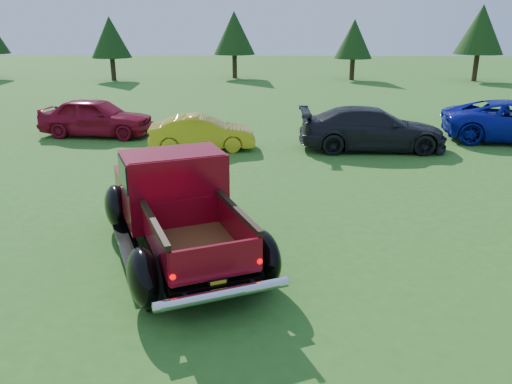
% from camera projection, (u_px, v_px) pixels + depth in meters
% --- Properties ---
extents(ground, '(120.00, 120.00, 0.00)m').
position_uv_depth(ground, '(262.00, 242.00, 9.82)').
color(ground, '#2D641C').
rests_on(ground, ground).
extents(tree_west, '(2.94, 2.94, 4.60)m').
position_uv_depth(tree_west, '(110.00, 37.00, 36.71)').
color(tree_west, '#332114').
rests_on(tree_west, ground).
extents(tree_mid_left, '(3.20, 3.20, 5.00)m').
position_uv_depth(tree_mid_left, '(234.00, 33.00, 38.18)').
color(tree_mid_left, '#332114').
rests_on(tree_mid_left, ground).
extents(tree_mid_right, '(2.82, 2.82, 4.40)m').
position_uv_depth(tree_mid_right, '(354.00, 39.00, 37.04)').
color(tree_mid_right, '#332114').
rests_on(tree_mid_right, ground).
extents(tree_east, '(3.46, 3.46, 5.40)m').
position_uv_depth(tree_east, '(481.00, 30.00, 36.02)').
color(tree_east, '#332114').
rests_on(tree_east, ground).
extents(pickup_truck, '(3.91, 5.35, 1.87)m').
position_uv_depth(pickup_truck, '(175.00, 203.00, 9.36)').
color(pickup_truck, black).
rests_on(pickup_truck, ground).
extents(show_car_red, '(4.39, 2.14, 1.44)m').
position_uv_depth(show_car_red, '(96.00, 117.00, 18.89)').
color(show_car_red, maroon).
rests_on(show_car_red, ground).
extents(show_car_yellow, '(3.65, 1.65, 1.16)m').
position_uv_depth(show_car_yellow, '(202.00, 133.00, 16.83)').
color(show_car_yellow, gold).
rests_on(show_car_yellow, ground).
extents(show_car_grey, '(4.93, 2.06, 1.42)m').
position_uv_depth(show_car_grey, '(372.00, 129.00, 16.83)').
color(show_car_grey, black).
rests_on(show_car_grey, ground).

